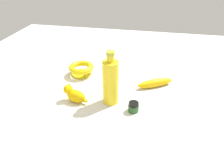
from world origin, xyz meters
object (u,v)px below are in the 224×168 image
at_px(nail_polish_jar, 133,107).
at_px(bottle_tall, 111,82).
at_px(cat_figurine, 74,94).
at_px(banana, 155,83).
at_px(bowl, 81,69).

xyz_separation_m(nail_polish_jar, bottle_tall, (0.11, -0.05, 0.09)).
height_order(nail_polish_jar, cat_figurine, cat_figurine).
bearing_deg(banana, nail_polish_jar, 39.03).
bearing_deg(bowl, nail_polish_jar, 140.74).
relative_size(bowl, banana, 0.72).
bearing_deg(bottle_tall, nail_polish_jar, 156.46).
height_order(bottle_tall, bowl, bottle_tall).
bearing_deg(banana, bottle_tall, 11.38).
height_order(bottle_tall, banana, bottle_tall).
bearing_deg(cat_figurine, bowl, -79.05).
xyz_separation_m(nail_polish_jar, bowl, (0.32, -0.26, 0.02)).
bearing_deg(bowl, bottle_tall, 134.50).
xyz_separation_m(bottle_tall, cat_figurine, (0.16, 0.03, -0.07)).
bearing_deg(cat_figurine, bottle_tall, -169.80).
bearing_deg(nail_polish_jar, bottle_tall, -23.54).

